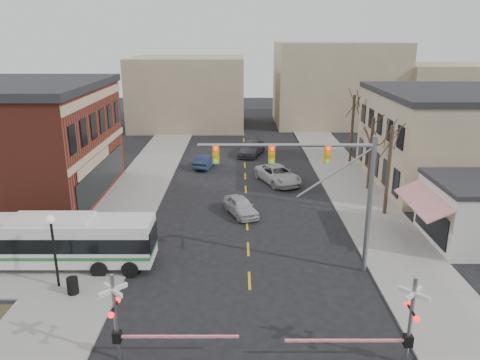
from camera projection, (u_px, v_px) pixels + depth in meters
name	position (u px, v px, depth m)	size (l,w,h in m)	color
ground	(250.00, 300.00, 24.22)	(160.00, 160.00, 0.00)	black
sidewalk_west	(143.00, 182.00, 43.27)	(5.00, 60.00, 0.12)	gray
sidewalk_east	(348.00, 182.00, 43.29)	(5.00, 60.00, 0.12)	gray
tree_east_a	(388.00, 171.00, 34.63)	(0.28, 0.28, 6.75)	#382B21
tree_east_b	(371.00, 154.00, 40.42)	(0.28, 0.28, 6.30)	#382B21
tree_east_c	(352.00, 130.00, 47.92)	(0.28, 0.28, 7.20)	#382B21
transit_bus	(54.00, 241.00, 27.19)	(11.59, 2.54, 2.98)	silver
traffic_signal_mast	(323.00, 177.00, 25.51)	(9.62, 0.30, 8.00)	gray
rr_crossing_west	(126.00, 319.00, 19.28)	(5.60, 1.36, 4.00)	gray
rr_crossing_east	(400.00, 322.00, 19.03)	(5.60, 1.36, 4.00)	gray
street_lamp	(52.00, 236.00, 24.48)	(0.44, 0.44, 4.10)	black
trash_bin	(73.00, 286.00, 24.52)	(0.60, 0.60, 0.89)	black
car_a	(241.00, 206.00, 35.43)	(1.63, 4.06, 1.38)	#AEAEB3
car_b	(205.00, 161.00, 48.04)	(1.42, 4.08, 1.34)	#1C2A46
car_c	(278.00, 175.00, 43.05)	(2.59, 5.61, 1.56)	#B5B5B5
car_d	(251.00, 148.00, 52.98)	(2.15, 5.29, 1.53)	#444349
pedestrian_near	(91.00, 251.00, 27.73)	(0.56, 0.37, 1.53)	#594A47
pedestrian_far	(91.00, 228.00, 30.47)	(0.92, 0.72, 1.90)	#313A56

